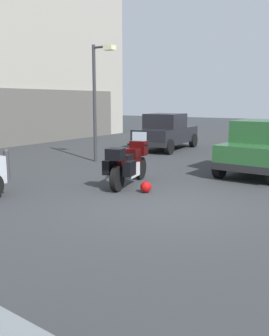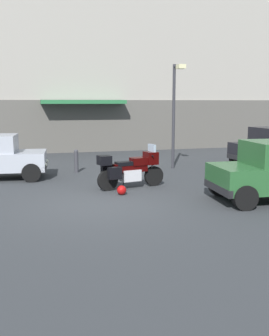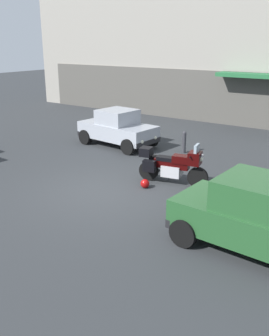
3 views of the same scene
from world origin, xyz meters
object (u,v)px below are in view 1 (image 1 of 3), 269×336
Objects in this scene: motorcycle at (129,162)px; bollard_curbside at (7,163)px; car_hatchback_near at (263,148)px; streetlamp_curbside at (98,91)px; helmet at (146,187)px; car_wagon_end at (166,132)px.

motorcycle is 3.56m from bollard_curbside.
car_hatchback_near is 6.00m from streetlamp_curbside.
motorcycle is 0.57× the size of car_hatchback_near.
car_wagon_end is (7.56, 3.52, 0.67)m from helmet.
car_wagon_end is at bearing 59.93° from car_hatchback_near.
streetlamp_curbside reaches higher than motorcycle.
car_hatchback_near is (4.07, -1.73, 0.67)m from helmet.
car_hatchback_near is (3.61, -2.55, 0.19)m from motorcycle.
car_wagon_end is at bearing -5.12° from streetlamp_curbside.
car_wagon_end is 4.80m from streetlamp_curbside.
car_hatchback_near and car_wagon_end have the same top height.
car_wagon_end is 0.95× the size of streetlamp_curbside.
car_wagon_end reaches higher than motorcycle.
motorcycle is 1.05m from helmet.
car_hatchback_near is at bearing -23.06° from helmet.
streetlamp_curbside is at bearing 170.81° from car_wagon_end.
car_wagon_end is at bearing -4.14° from bollard_curbside.
bollard_curbside reaches higher than helmet.
car_wagon_end is (7.10, 2.71, 0.19)m from motorcycle.
streetlamp_curbside is 4.67× the size of bollard_curbside.
streetlamp_curbside is (-4.44, 0.40, 1.77)m from car_wagon_end.
helmet is 5.57m from streetlamp_curbside.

